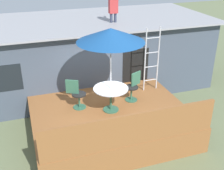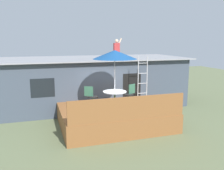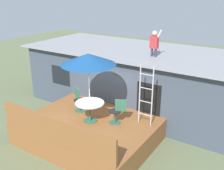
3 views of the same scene
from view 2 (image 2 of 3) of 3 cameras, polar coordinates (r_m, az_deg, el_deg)
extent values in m
plane|color=#66704C|center=(11.16, 0.29, -9.17)|extent=(40.00, 40.00, 0.00)
cube|color=#424C5B|center=(14.19, -4.20, 0.70)|extent=(10.00, 4.00, 2.70)
cube|color=#99999E|center=(14.02, -4.27, 6.27)|extent=(10.50, 4.50, 0.06)
cube|color=black|center=(11.82, -15.96, -0.68)|extent=(1.10, 0.03, 0.90)
cube|color=black|center=(12.85, 4.64, -1.70)|extent=(1.00, 0.03, 2.00)
cube|color=brown|center=(11.04, 0.29, -7.22)|extent=(4.68, 3.89, 0.80)
cube|color=brown|center=(9.08, 4.00, -5.56)|extent=(4.58, 0.08, 0.90)
cylinder|color=#33664C|center=(10.83, 0.63, -5.27)|extent=(0.48, 0.48, 0.03)
cylinder|color=#33664C|center=(10.74, 0.64, -3.45)|extent=(0.07, 0.07, 0.71)
cylinder|color=silver|center=(10.66, 0.64, -1.57)|extent=(1.04, 1.04, 0.03)
cylinder|color=silver|center=(10.57, 0.65, 0.92)|extent=(0.04, 0.04, 2.40)
cone|color=#194C8C|center=(10.44, 0.66, 7.16)|extent=(1.90, 1.90, 0.38)
cylinder|color=silver|center=(11.98, 6.14, 1.52)|extent=(0.04, 0.04, 2.20)
cylinder|color=silver|center=(12.18, 8.21, 1.62)|extent=(0.04, 0.04, 2.20)
cylinder|color=silver|center=(12.21, 7.10, -1.91)|extent=(0.48, 0.03, 0.03)
cylinder|color=silver|center=(12.12, 7.15, 0.40)|extent=(0.48, 0.03, 0.03)
cylinder|color=silver|center=(12.04, 7.21, 2.74)|extent=(0.48, 0.03, 0.03)
cylinder|color=silver|center=(11.98, 7.26, 5.11)|extent=(0.48, 0.03, 0.03)
cylinder|color=#33384C|center=(13.55, 0.75, 7.00)|extent=(0.10, 0.10, 0.34)
cylinder|color=#33384C|center=(13.60, 1.40, 7.01)|extent=(0.10, 0.10, 0.34)
cube|color=#B73333|center=(13.55, 1.08, 8.77)|extent=(0.32, 0.20, 0.50)
sphere|color=beige|center=(13.55, 1.08, 10.30)|extent=(0.20, 0.20, 0.20)
cylinder|color=beige|center=(13.61, 1.81, 10.04)|extent=(0.26, 0.08, 0.44)
cylinder|color=#33664C|center=(11.03, -4.43, -5.04)|extent=(0.40, 0.40, 0.02)
cylinder|color=#33664C|center=(10.97, -4.45, -3.93)|extent=(0.06, 0.06, 0.44)
cylinder|color=black|center=(10.92, -4.47, -2.76)|extent=(0.44, 0.44, 0.04)
cube|color=#33664C|center=(10.92, -5.50, -1.49)|extent=(0.37, 0.22, 0.44)
cylinder|color=#33664C|center=(11.46, 3.95, -4.43)|extent=(0.40, 0.40, 0.02)
cylinder|color=#33664C|center=(11.41, 3.97, -3.36)|extent=(0.06, 0.06, 0.44)
cylinder|color=black|center=(11.36, 3.98, -2.23)|extent=(0.44, 0.44, 0.04)
cube|color=#33664C|center=(11.45, 4.68, -0.91)|extent=(0.38, 0.21, 0.44)
camera|label=1|loc=(3.25, 0.69, 38.41)|focal=45.84mm
camera|label=3|loc=(9.32, 55.15, 16.52)|focal=42.60mm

